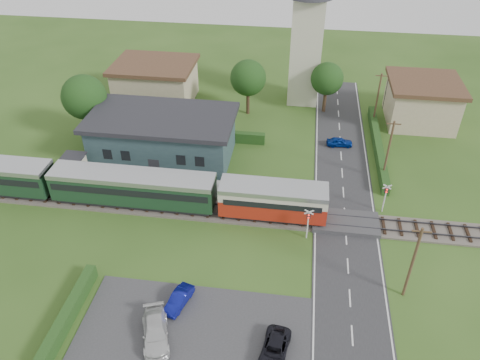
# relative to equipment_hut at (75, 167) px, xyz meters

# --- Properties ---
(ground) EXTENTS (120.00, 120.00, 0.00)m
(ground) POSITION_rel_equipment_hut_xyz_m (18.00, -5.20, -1.75)
(ground) COLOR #2D4C19
(railway_track) EXTENTS (76.00, 3.20, 0.49)m
(railway_track) POSITION_rel_equipment_hut_xyz_m (18.00, -3.20, -1.64)
(railway_track) COLOR #4C443D
(railway_track) RESTS_ON ground
(road) EXTENTS (6.00, 70.00, 0.05)m
(road) POSITION_rel_equipment_hut_xyz_m (28.00, -5.20, -1.72)
(road) COLOR #28282B
(road) RESTS_ON ground
(car_park) EXTENTS (17.00, 9.00, 0.08)m
(car_park) POSITION_rel_equipment_hut_xyz_m (16.50, -17.20, -1.71)
(car_park) COLOR #333335
(car_park) RESTS_ON ground
(crossing_deck) EXTENTS (6.20, 3.40, 0.45)m
(crossing_deck) POSITION_rel_equipment_hut_xyz_m (28.00, -3.20, -1.52)
(crossing_deck) COLOR #333335
(crossing_deck) RESTS_ON ground
(platform) EXTENTS (30.00, 3.00, 0.45)m
(platform) POSITION_rel_equipment_hut_xyz_m (8.00, 0.00, -1.52)
(platform) COLOR gray
(platform) RESTS_ON ground
(equipment_hut) EXTENTS (2.30, 2.30, 2.55)m
(equipment_hut) POSITION_rel_equipment_hut_xyz_m (0.00, 0.00, 0.00)
(equipment_hut) COLOR beige
(equipment_hut) RESTS_ON platform
(station_building) EXTENTS (16.00, 9.00, 5.30)m
(station_building) POSITION_rel_equipment_hut_xyz_m (8.00, 5.79, 0.95)
(station_building) COLOR #283D42
(station_building) RESTS_ON ground
(train) EXTENTS (43.20, 2.90, 3.40)m
(train) POSITION_rel_equipment_hut_xyz_m (4.30, -3.20, 0.43)
(train) COLOR #232328
(train) RESTS_ON ground
(church_tower) EXTENTS (6.00, 6.00, 17.60)m
(church_tower) POSITION_rel_equipment_hut_xyz_m (23.00, 22.80, 8.48)
(church_tower) COLOR beige
(church_tower) RESTS_ON ground
(house_west) EXTENTS (10.80, 8.80, 5.50)m
(house_west) POSITION_rel_equipment_hut_xyz_m (3.00, 19.80, 1.04)
(house_west) COLOR tan
(house_west) RESTS_ON ground
(house_east) EXTENTS (8.80, 8.80, 5.50)m
(house_east) POSITION_rel_equipment_hut_xyz_m (38.00, 18.80, 1.05)
(house_east) COLOR tan
(house_east) RESTS_ON ground
(hedge_carpark) EXTENTS (0.80, 9.00, 1.20)m
(hedge_carpark) POSITION_rel_equipment_hut_xyz_m (7.00, -17.20, -1.15)
(hedge_carpark) COLOR #193814
(hedge_carpark) RESTS_ON ground
(hedge_roadside) EXTENTS (0.80, 18.00, 1.20)m
(hedge_roadside) POSITION_rel_equipment_hut_xyz_m (32.20, 10.80, -1.15)
(hedge_roadside) COLOR #193814
(hedge_roadside) RESTS_ON ground
(hedge_station) EXTENTS (22.00, 0.80, 1.30)m
(hedge_station) POSITION_rel_equipment_hut_xyz_m (8.00, 10.30, -1.10)
(hedge_station) COLOR #193814
(hedge_station) RESTS_ON ground
(tree_a) EXTENTS (5.20, 5.20, 8.00)m
(tree_a) POSITION_rel_equipment_hut_xyz_m (-2.00, 8.80, 3.63)
(tree_a) COLOR #332316
(tree_a) RESTS_ON ground
(tree_b) EXTENTS (4.60, 4.60, 7.34)m
(tree_b) POSITION_rel_equipment_hut_xyz_m (16.00, 17.80, 3.27)
(tree_b) COLOR #332316
(tree_b) RESTS_ON ground
(tree_c) EXTENTS (4.20, 4.20, 6.78)m
(tree_c) POSITION_rel_equipment_hut_xyz_m (26.00, 19.80, 2.91)
(tree_c) COLOR #332316
(tree_c) RESTS_ON ground
(utility_pole_b) EXTENTS (1.40, 0.22, 7.00)m
(utility_pole_b) POSITION_rel_equipment_hut_xyz_m (32.20, -11.20, 1.88)
(utility_pole_b) COLOR #473321
(utility_pole_b) RESTS_ON ground
(utility_pole_c) EXTENTS (1.40, 0.22, 7.00)m
(utility_pole_c) POSITION_rel_equipment_hut_xyz_m (32.20, 4.80, 1.88)
(utility_pole_c) COLOR #473321
(utility_pole_c) RESTS_ON ground
(utility_pole_d) EXTENTS (1.40, 0.22, 7.00)m
(utility_pole_d) POSITION_rel_equipment_hut_xyz_m (32.20, 16.80, 1.88)
(utility_pole_d) COLOR #473321
(utility_pole_d) RESTS_ON ground
(crossing_signal_near) EXTENTS (0.84, 0.28, 3.28)m
(crossing_signal_near) POSITION_rel_equipment_hut_xyz_m (24.40, -5.61, 0.39)
(crossing_signal_near) COLOR silver
(crossing_signal_near) RESTS_ON ground
(crossing_signal_far) EXTENTS (0.84, 0.28, 3.28)m
(crossing_signal_far) POSITION_rel_equipment_hut_xyz_m (31.60, -0.81, 0.39)
(crossing_signal_far) COLOR silver
(crossing_signal_far) RESTS_ON ground
(streetlamp_west) EXTENTS (0.30, 0.30, 5.15)m
(streetlamp_west) POSITION_rel_equipment_hut_xyz_m (-4.00, 14.80, 1.29)
(streetlamp_west) COLOR #3F3F47
(streetlamp_west) RESTS_ON ground
(streetlamp_east) EXTENTS (0.30, 0.30, 5.15)m
(streetlamp_east) POSITION_rel_equipment_hut_xyz_m (34.00, 21.80, 1.29)
(streetlamp_east) COLOR #3F3F47
(streetlamp_east) RESTS_ON ground
(car_on_road) EXTENTS (3.13, 1.49, 1.03)m
(car_on_road) POSITION_rel_equipment_hut_xyz_m (27.82, 11.03, -1.18)
(car_on_road) COLOR navy
(car_on_road) RESTS_ON road
(car_park_blue) EXTENTS (1.95, 3.37, 1.05)m
(car_park_blue) POSITION_rel_equipment_hut_xyz_m (14.83, -14.70, -1.14)
(car_park_blue) COLOR navy
(car_park_blue) RESTS_ON car_park
(car_park_silver) EXTENTS (3.17, 4.78, 1.29)m
(car_park_silver) POSITION_rel_equipment_hut_xyz_m (13.92, -17.90, -1.02)
(car_park_silver) COLOR silver
(car_park_silver) RESTS_ON car_park
(car_park_dark) EXTENTS (2.30, 4.08, 1.08)m
(car_park_dark) POSITION_rel_equipment_hut_xyz_m (22.50, -18.06, -1.13)
(car_park_dark) COLOR black
(car_park_dark) RESTS_ON car_park
(pedestrian_near) EXTENTS (0.60, 0.43, 1.51)m
(pedestrian_near) POSITION_rel_equipment_hut_xyz_m (16.65, -0.06, -0.54)
(pedestrian_near) COLOR gray
(pedestrian_near) RESTS_ON platform
(pedestrian_far) EXTENTS (0.81, 0.98, 1.83)m
(pedestrian_far) POSITION_rel_equipment_hut_xyz_m (0.54, -0.61, -0.38)
(pedestrian_far) COLOR gray
(pedestrian_far) RESTS_ON platform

